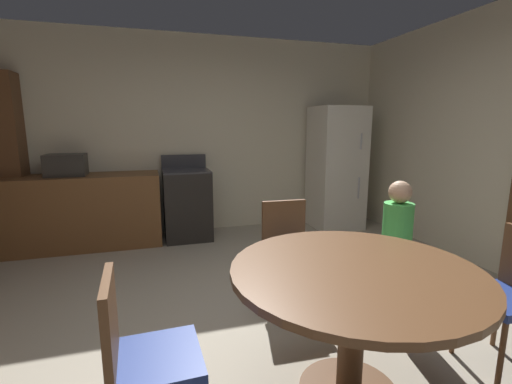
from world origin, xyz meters
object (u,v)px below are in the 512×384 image
(microwave, at_px, (66,165))
(dining_table, at_px, (354,294))
(chair_north, at_px, (288,246))
(oven_range, at_px, (187,204))
(refrigerator, at_px, (336,168))
(chair_west, at_px, (140,353))
(person_child, at_px, (396,246))

(microwave, xyz_separation_m, dining_table, (1.98, -3.14, -0.42))
(dining_table, height_order, chair_north, chair_north)
(oven_range, xyz_separation_m, refrigerator, (2.17, -0.05, 0.41))
(chair_west, bearing_deg, dining_table, 0.00)
(refrigerator, bearing_deg, dining_table, -117.35)
(chair_north, bearing_deg, chair_west, -42.60)
(refrigerator, height_order, microwave, refrigerator)
(chair_north, distance_m, chair_west, 1.61)
(refrigerator, bearing_deg, chair_north, -127.69)
(refrigerator, relative_size, microwave, 4.00)
(refrigerator, xyz_separation_m, microwave, (-3.58, 0.05, 0.15))
(oven_range, bearing_deg, microwave, -179.85)
(chair_west, xyz_separation_m, person_child, (1.86, 0.69, 0.08))
(microwave, height_order, chair_west, microwave)
(person_child, bearing_deg, microwave, -82.18)
(oven_range, bearing_deg, chair_west, -99.29)
(oven_range, relative_size, chair_west, 1.26)
(dining_table, bearing_deg, microwave, 122.22)
(oven_range, relative_size, refrigerator, 0.62)
(chair_west, bearing_deg, oven_range, 78.75)
(chair_north, bearing_deg, microwave, -132.37)
(microwave, distance_m, chair_west, 3.34)
(refrigerator, xyz_separation_m, chair_north, (-1.54, -2.00, -0.38))
(chair_north, height_order, person_child, person_child)
(refrigerator, relative_size, dining_table, 1.34)
(refrigerator, distance_m, person_child, 2.59)
(refrigerator, xyz_separation_m, chair_west, (-2.69, -3.13, -0.38))
(person_child, bearing_deg, dining_table, 0.00)
(refrigerator, xyz_separation_m, person_child, (-0.83, -2.44, -0.30))
(dining_table, distance_m, person_child, 1.01)
(chair_north, relative_size, person_child, 0.80)
(chair_west, bearing_deg, microwave, 103.63)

